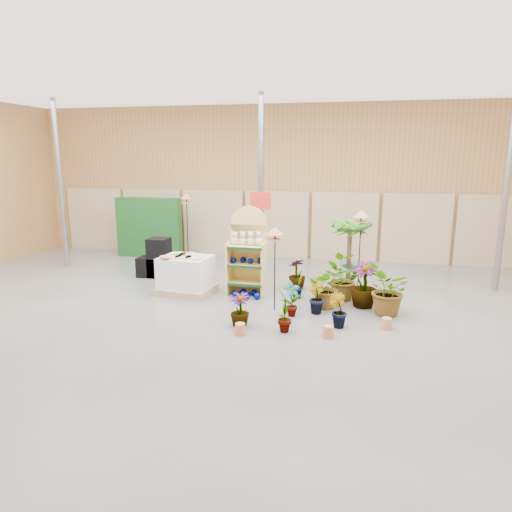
{
  "coord_description": "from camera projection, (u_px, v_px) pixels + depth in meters",
  "views": [
    {
      "loc": [
        2.2,
        -7.51,
        3.03
      ],
      "look_at": [
        0.3,
        1.5,
        1.0
      ],
      "focal_mm": 32.0,
      "sensor_mm": 36.0,
      "label": 1
    }
  ],
  "objects": [
    {
      "name": "bird_table_right",
      "position": [
        361.0,
        217.0,
        9.62
      ],
      "size": [
        0.34,
        0.34,
        1.9
      ],
      "color": "black",
      "rests_on": "ground"
    },
    {
      "name": "trellis_stock",
      "position": [
        149.0,
        227.0,
        13.81
      ],
      "size": [
        2.0,
        0.3,
        1.8
      ],
      "primitive_type": "cube",
      "color": "#134719",
      "rests_on": "ground"
    },
    {
      "name": "potted_plant_7",
      "position": [
        240.0,
        310.0,
        8.22
      ],
      "size": [
        0.42,
        0.42,
        0.62
      ],
      "primitive_type": "imported",
      "rotation": [
        0.0,
        0.0,
        6.05
      ],
      "color": "#2E741B",
      "rests_on": "ground"
    },
    {
      "name": "potted_plant_11",
      "position": [
        297.0,
        274.0,
        10.52
      ],
      "size": [
        0.57,
        0.57,
        0.72
      ],
      "primitive_type": "imported",
      "rotation": [
        0.0,
        0.0,
        3.83
      ],
      "color": "#2E741B",
      "rests_on": "ground"
    },
    {
      "name": "charcoal_planters",
      "position": [
        156.0,
        261.0,
        11.6
      ],
      "size": [
        0.8,
        0.5,
        1.0
      ],
      "color": "black",
      "rests_on": "ground"
    },
    {
      "name": "gazing_balls_shelf",
      "position": [
        247.0,
        260.0,
        10.05
      ],
      "size": [
        0.72,
        0.25,
        0.14
      ],
      "color": "#000962",
      "rests_on": "display_shelf"
    },
    {
      "name": "potted_plant_1",
      "position": [
        316.0,
        297.0,
        8.92
      ],
      "size": [
        0.42,
        0.45,
        0.65
      ],
      "primitive_type": "imported",
      "rotation": [
        0.0,
        0.0,
        2.09
      ],
      "color": "#2E741B",
      "rests_on": "ground"
    },
    {
      "name": "potted_plant_4",
      "position": [
        350.0,
        277.0,
        10.14
      ],
      "size": [
        0.48,
        0.4,
        0.77
      ],
      "primitive_type": "imported",
      "rotation": [
        0.0,
        0.0,
        0.38
      ],
      "color": "#2E741B",
      "rests_on": "ground"
    },
    {
      "name": "potted_plant_10",
      "position": [
        389.0,
        290.0,
        8.74
      ],
      "size": [
        0.86,
        0.97,
        1.01
      ],
      "primitive_type": "imported",
      "rotation": [
        0.0,
        0.0,
        4.63
      ],
      "color": "#2E741B",
      "rests_on": "ground"
    },
    {
      "name": "gazing_balls_floor",
      "position": [
        247.0,
        294.0,
        9.95
      ],
      "size": [
        0.63,
        0.39,
        0.15
      ],
      "color": "#000962",
      "rests_on": "ground"
    },
    {
      "name": "potted_plant_8",
      "position": [
        285.0,
        311.0,
        7.92
      ],
      "size": [
        0.4,
        0.49,
        0.79
      ],
      "primitive_type": "imported",
      "rotation": [
        0.0,
        0.0,
        1.91
      ],
      "color": "#2E741B",
      "rests_on": "ground"
    },
    {
      "name": "potted_plant_0",
      "position": [
        291.0,
        299.0,
        8.72
      ],
      "size": [
        0.44,
        0.41,
        0.69
      ],
      "primitive_type": "imported",
      "rotation": [
        0.0,
        0.0,
        0.59
      ],
      "color": "#2E741B",
      "rests_on": "ground"
    },
    {
      "name": "potted_plant_3",
      "position": [
        364.0,
        284.0,
        9.25
      ],
      "size": [
        0.74,
        0.74,
        0.95
      ],
      "primitive_type": "imported",
      "rotation": [
        0.0,
        0.0,
        5.68
      ],
      "color": "#2E741B",
      "rests_on": "ground"
    },
    {
      "name": "room",
      "position": [
        234.0,
        200.0,
        8.66
      ],
      "size": [
        15.2,
        12.1,
        4.7
      ],
      "color": "#545452",
      "rests_on": "ground"
    },
    {
      "name": "potted_plant_5",
      "position": [
        298.0,
        286.0,
        9.88
      ],
      "size": [
        0.34,
        0.37,
        0.53
      ],
      "primitive_type": "imported",
      "rotation": [
        0.0,
        0.0,
        1.1
      ],
      "color": "#2E741B",
      "rests_on": "ground"
    },
    {
      "name": "pallet_stack",
      "position": [
        186.0,
        275.0,
        10.23
      ],
      "size": [
        1.29,
        1.12,
        0.87
      ],
      "rotation": [
        0.0,
        0.0,
        -0.13
      ],
      "color": "tan",
      "rests_on": "ground"
    },
    {
      "name": "potted_plant_6",
      "position": [
        340.0,
        278.0,
        9.73
      ],
      "size": [
        1.11,
        1.09,
        0.94
      ],
      "primitive_type": "imported",
      "rotation": [
        0.0,
        0.0,
        2.52
      ],
      "color": "#2E741B",
      "rests_on": "ground"
    },
    {
      "name": "offer_sign",
      "position": [
        261.0,
        219.0,
        10.76
      ],
      "size": [
        0.5,
        0.08,
        2.2
      ],
      "color": "gray",
      "rests_on": "ground"
    },
    {
      "name": "teddy_bears",
      "position": [
        248.0,
        239.0,
        9.96
      ],
      "size": [
        0.72,
        0.19,
        0.31
      ],
      "color": "beige",
      "rests_on": "display_shelf"
    },
    {
      "name": "potted_plant_2",
      "position": [
        328.0,
        287.0,
        9.21
      ],
      "size": [
        0.83,
        0.74,
        0.86
      ],
      "primitive_type": "imported",
      "rotation": [
        0.0,
        0.0,
        0.09
      ],
      "color": "#2E741B",
      "rests_on": "ground"
    },
    {
      "name": "display_shelf",
      "position": [
        248.0,
        254.0,
        10.13
      ],
      "size": [
        0.84,
        0.55,
        1.95
      ],
      "rotation": [
        0.0,
        0.0,
        -0.04
      ],
      "color": "#DABB66",
      "rests_on": "ground"
    },
    {
      "name": "bird_table_back",
      "position": [
        186.0,
        199.0,
        12.63
      ],
      "size": [
        0.34,
        0.34,
        2.0
      ],
      "color": "black",
      "rests_on": "ground"
    },
    {
      "name": "palm",
      "position": [
        350.0,
        227.0,
        9.89
      ],
      "size": [
        0.7,
        0.7,
        1.77
      ],
      "color": "brown",
      "rests_on": "ground"
    },
    {
      "name": "bird_table_front",
      "position": [
        275.0,
        234.0,
        8.8
      ],
      "size": [
        0.34,
        0.34,
        1.69
      ],
      "color": "black",
      "rests_on": "ground"
    },
    {
      "name": "potted_plant_9",
      "position": [
        338.0,
        310.0,
        8.19
      ],
      "size": [
        0.44,
        0.42,
        0.62
      ],
      "primitive_type": "imported",
      "rotation": [
        0.0,
        0.0,
        2.56
      ],
      "color": "#2E741B",
      "rests_on": "ground"
    }
  ]
}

